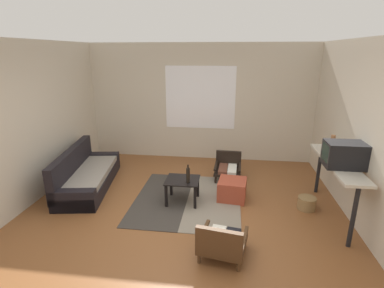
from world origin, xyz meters
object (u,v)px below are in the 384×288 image
Objects in this scene: wicker_basket at (307,203)px; ottoman_orange at (232,189)px; couch at (86,176)px; console_shelf at (337,168)px; clay_vase at (332,147)px; glass_bottle at (188,175)px; armchair_striped_foreground at (222,242)px; armchair_by_window at (228,167)px; crt_television at (345,155)px; coffee_table at (182,184)px.

ottoman_orange is at bearing 170.52° from wicker_basket.
couch is 4.40m from console_shelf.
clay_vase is 0.99× the size of glass_bottle.
armchair_striped_foreground is at bearing -136.64° from clay_vase.
couch is 2.12m from glass_bottle.
glass_bottle is (-0.65, -1.24, 0.31)m from armchair_by_window.
ottoman_orange is at bearing 24.55° from glass_bottle.
crt_television is 1.74× the size of clay_vase.
couch is 3.55× the size of armchair_by_window.
clay_vase is at bearing 89.67° from crt_television.
wicker_basket is at bearing -9.48° from ottoman_orange.
coffee_table is at bearing -175.02° from clay_vase.
couch is 3.73× the size of coffee_table.
coffee_table is 1.93× the size of wicker_basket.
ottoman_orange reaches higher than wicker_basket.
clay_vase is at bearing 90.00° from console_shelf.
wicker_basket is (-0.33, 0.14, -0.70)m from console_shelf.
console_shelf is (2.40, -0.12, 0.48)m from coffee_table.
couch is 4.47m from crt_television.
glass_bottle is at bearing -172.04° from clay_vase.
armchair_striped_foreground is at bearing -143.13° from console_shelf.
crt_television is at bearing -9.17° from couch.
clay_vase is (1.55, -0.02, 0.86)m from ottoman_orange.
glass_bottle is 2.02m from wicker_basket.
clay_vase reaches higher than couch.
crt_television is (4.33, -0.70, 0.87)m from couch.
console_shelf is at bearing -22.87° from wicker_basket.
clay_vase is 1.08× the size of wicker_basket.
clay_vase reaches higher than glass_bottle.
couch is at bearing 170.83° from crt_television.
coffee_table is at bearing -10.36° from couch.
coffee_table is 1.19× the size of ottoman_orange.
couch is 2.80m from armchair_by_window.
console_shelf is (1.68, 1.26, 0.58)m from armchair_striped_foreground.
couch reaches higher than armchair_by_window.
armchair_by_window is at bearing 142.81° from console_shelf.
glass_bottle is (2.04, -0.46, 0.32)m from couch.
glass_bottle is at bearing -117.58° from armchair_by_window.
armchair_striped_foreground is at bearing -134.05° from wicker_basket.
armchair_by_window is at bearing 56.02° from coffee_table.
clay_vase is (1.68, 1.59, 0.81)m from armchair_striped_foreground.
ottoman_orange is at bearing 167.55° from console_shelf.
crt_television is (1.55, -0.57, 0.92)m from ottoman_orange.
console_shelf reaches higher than armchair_by_window.
clay_vase reaches higher than coffee_table.
wicker_basket is (-0.32, 0.37, -1.00)m from crt_television.
ottoman_orange is 1.78m from clay_vase.
coffee_table is at bearing -123.98° from armchair_by_window.
console_shelf is at bearing -37.19° from armchair_by_window.
armchair_striped_foreground is 1.95m from wicker_basket.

